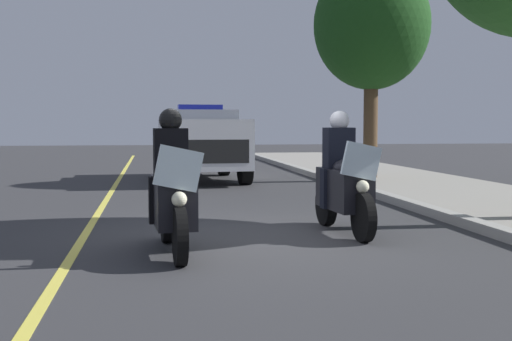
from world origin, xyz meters
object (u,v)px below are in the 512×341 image
Objects in this scene: police_motorcycle_lead_right at (343,183)px; police_suv at (201,141)px; tree_far_back at (372,26)px; police_motorcycle_lead_left at (173,194)px.

police_suv is (-9.14, -1.35, 0.37)m from police_motorcycle_lead_right.
tree_far_back is at bearing 159.23° from police_motorcycle_lead_right.
police_motorcycle_lead_left is 2.65m from police_motorcycle_lead_right.
tree_far_back reaches higher than police_suv.
police_motorcycle_lead_right is 9.24m from police_suv.
police_suv is at bearing -101.29° from tree_far_back.
tree_far_back is (0.89, 4.48, 3.05)m from police_suv.
police_suv reaches higher than police_motorcycle_lead_left.
police_suv is at bearing 174.12° from police_motorcycle_lead_left.
police_motorcycle_lead_right is 9.45m from tree_far_back.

